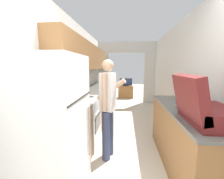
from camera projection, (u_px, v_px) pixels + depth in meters
wall_left at (78, 69)px, 3.45m from camera, size 0.38×7.65×2.50m
wall_right at (189, 80)px, 2.91m from camera, size 0.06×7.65×2.50m
wall_far_with_doorway at (127, 69)px, 6.19m from camera, size 2.74×0.06×2.50m
counter_left at (97, 103)px, 4.37m from camera, size 0.62×4.02×0.91m
counter_right at (186, 138)px, 2.20m from camera, size 0.62×1.95×0.91m
refrigerator at (52, 129)px, 1.67m from camera, size 0.70×0.78×1.63m
range_oven at (82, 121)px, 2.90m from camera, size 0.66×0.75×1.05m
person at (108, 107)px, 2.40m from camera, size 0.52×0.43×1.61m
suitcase at (203, 108)px, 1.58m from camera, size 0.55×0.67×0.52m
book_stack at (185, 104)px, 2.21m from camera, size 0.23×0.30×0.10m
tv_cabinet at (126, 92)px, 7.25m from camera, size 0.71×0.42×0.59m
television at (126, 82)px, 7.14m from camera, size 0.59×0.16×0.35m
knife at (86, 93)px, 3.30m from camera, size 0.10×0.33×0.02m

